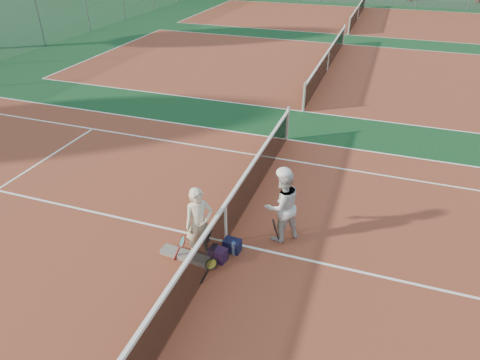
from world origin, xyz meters
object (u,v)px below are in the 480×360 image
Objects in this scene: player_b at (282,206)px; racket_black_held at (274,231)px; net_main at (226,223)px; racket_spare at (211,266)px; sports_bag_purple at (218,254)px; water_bottle at (234,248)px; sports_bag_navy at (232,245)px; player_a at (199,224)px; racket_red at (183,247)px.

player_b reaches higher than racket_black_held.
racket_spare is (0.02, -0.88, -0.43)m from net_main.
sports_bag_purple is 0.37m from water_bottle.
racket_black_held is 0.99× the size of racket_spare.
net_main is 0.49m from sports_bag_navy.
player_a is 2.74× the size of racket_black_held.
racket_red is (-1.72, -1.33, -0.56)m from player_b.
net_main is at bearing 132.88° from water_bottle.
racket_red is 1.05m from sports_bag_navy.
player_b reaches higher than racket_spare.
sports_bag_navy is at bearing -12.62° from player_a.
player_b is 4.72× the size of sports_bag_purple.
racket_red is (-0.30, -0.22, -0.53)m from player_a.
water_bottle is (0.94, 0.46, -0.13)m from racket_red.
racket_black_held reaches higher than racket_red.
player_a is 0.64m from racket_red.
racket_red is 1.85× the size of water_bottle.
racket_spare is at bearing 8.78° from player_b.
net_main is at bearing 15.46° from player_a.
player_b is at bearing 27.44° from net_main.
player_b is at bearing -134.93° from racket_black_held.
net_main is 0.70m from sports_bag_purple.
sports_bag_purple is (-0.18, -0.37, 0.01)m from sports_bag_navy.
water_bottle is (0.30, -0.32, -0.36)m from net_main.
racket_spare is (0.67, -0.10, -0.20)m from racket_red.
water_bottle is at bearing 23.65° from racket_black_held.
sports_bag_purple reaches higher than sports_bag_navy.
player_a is at bearing -2.70° from racket_red.
net_main reaches higher than racket_black_held.
player_b is at bearing 48.41° from water_bottle.
player_b reaches higher than net_main.
net_main is 1.06m from racket_black_held.
net_main is 1.04m from racket_red.
player_a reaches higher than racket_black_held.
sports_bag_navy is at bearing 124.64° from water_bottle.
sports_bag_purple is at bearing -131.76° from water_bottle.
sports_bag_navy is at bearing 63.86° from sports_bag_purple.
water_bottle is (0.24, 0.27, 0.01)m from sports_bag_purple.
net_main is at bearing -17.55° from player_b.
sports_bag_purple is at bearing -47.33° from player_a.
player_a is 0.95m from water_bottle.
racket_red is 0.95× the size of racket_black_held.
net_main is at bearing 11.37° from racket_red.
sports_bag_purple is (0.05, -0.59, -0.37)m from net_main.
player_a is at bearing -159.60° from water_bottle.
player_b is at bearing 48.37° from sports_bag_purple.
player_a is 2.89× the size of racket_red.
racket_black_held is 1.66× the size of sports_bag_navy.
sports_bag_purple is (0.70, 0.18, -0.13)m from racket_red.
water_bottle reaches higher than sports_bag_navy.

